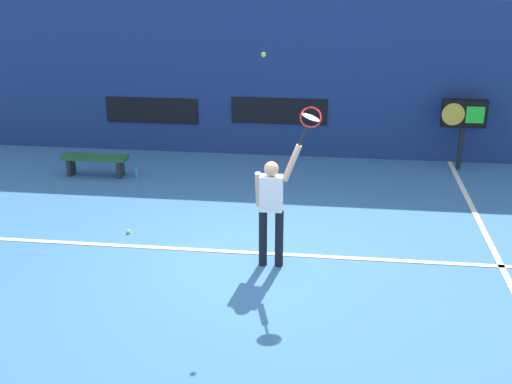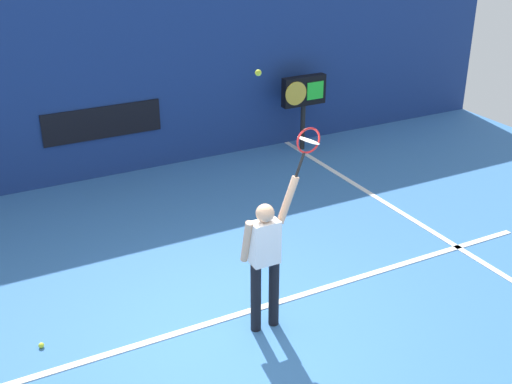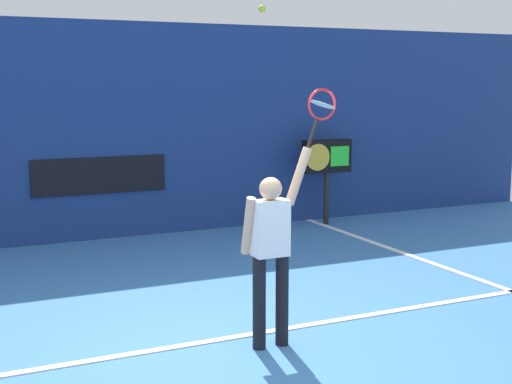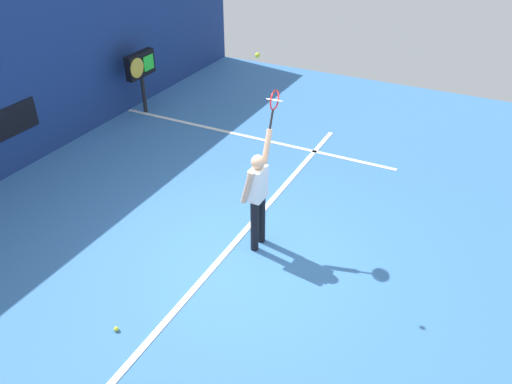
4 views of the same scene
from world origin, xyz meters
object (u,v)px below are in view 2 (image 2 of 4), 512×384
tennis_racket (307,143)px  tennis_ball (258,73)px  scoreboard_clock (304,94)px  spare_ball (41,345)px  tennis_player (265,256)px

tennis_racket → tennis_ball: 1.12m
scoreboard_clock → tennis_ball: bearing=-126.4°
tennis_ball → spare_ball: (-2.43, 0.92, -3.21)m
tennis_racket → tennis_player: bearing=179.5°
scoreboard_clock → spare_ball: 7.58m
tennis_racket → scoreboard_clock: 6.06m
tennis_ball → tennis_player: bearing=22.6°
scoreboard_clock → spare_ball: (-6.20, -4.21, -1.16)m
tennis_racket → scoreboard_clock: size_ratio=0.40×
scoreboard_clock → tennis_player: bearing=-125.7°
tennis_player → tennis_racket: 1.43m
tennis_player → tennis_racket: size_ratio=3.15×
tennis_player → tennis_racket: (0.54, -0.00, 1.33)m
tennis_ball → spare_ball: 4.13m
tennis_player → spare_ball: size_ratio=28.97×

